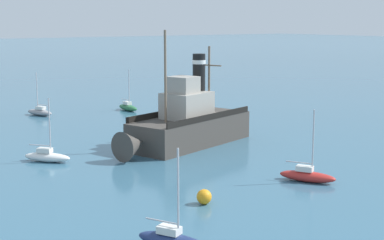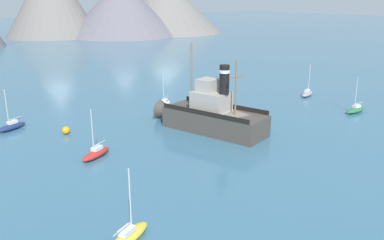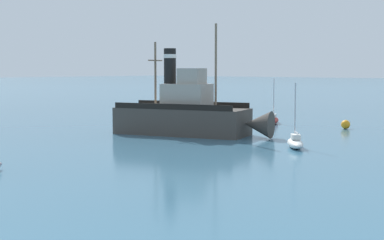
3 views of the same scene
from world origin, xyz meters
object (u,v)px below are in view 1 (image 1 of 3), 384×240
(sailboat_green, at_px, (128,107))
(sailboat_navy, at_px, (173,240))
(sailboat_white, at_px, (47,156))
(mooring_buoy, at_px, (204,197))
(old_tugboat, at_px, (186,125))
(sailboat_grey, at_px, (40,112))
(sailboat_red, at_px, (307,175))

(sailboat_green, bearing_deg, sailboat_navy, 153.30)
(sailboat_white, bearing_deg, mooring_buoy, -167.28)
(sailboat_navy, bearing_deg, old_tugboat, -36.62)
(sailboat_grey, height_order, mooring_buoy, sailboat_grey)
(mooring_buoy, bearing_deg, sailboat_green, -22.59)
(old_tugboat, distance_m, sailboat_grey, 23.26)
(sailboat_white, bearing_deg, sailboat_green, -43.19)
(sailboat_grey, bearing_deg, sailboat_white, 160.11)
(sailboat_navy, bearing_deg, mooring_buoy, -49.14)
(old_tugboat, height_order, sailboat_white, old_tugboat)
(sailboat_red, bearing_deg, sailboat_green, -9.43)
(mooring_buoy, bearing_deg, sailboat_grey, -6.64)
(sailboat_green, relative_size, sailboat_grey, 1.00)
(sailboat_green, xyz_separation_m, sailboat_white, (-18.87, 17.72, 0.00))
(sailboat_white, height_order, mooring_buoy, sailboat_white)
(sailboat_white, relative_size, sailboat_red, 1.00)
(mooring_buoy, bearing_deg, old_tugboat, -31.32)
(sailboat_white, height_order, sailboat_grey, same)
(old_tugboat, bearing_deg, sailboat_white, 83.37)
(sailboat_green, bearing_deg, sailboat_red, 170.57)
(old_tugboat, relative_size, sailboat_grey, 3.01)
(sailboat_green, bearing_deg, sailboat_grey, 75.55)
(sailboat_green, xyz_separation_m, mooring_buoy, (-34.25, 14.25, 0.02))
(sailboat_red, bearing_deg, old_tugboat, 0.12)
(sailboat_navy, bearing_deg, sailboat_red, -72.12)
(sailboat_navy, height_order, mooring_buoy, sailboat_navy)
(sailboat_green, relative_size, mooring_buoy, 5.48)
(sailboat_white, relative_size, sailboat_grey, 1.00)
(sailboat_green, distance_m, sailboat_white, 25.88)
(sailboat_green, xyz_separation_m, sailboat_navy, (-38.81, 19.52, 0.00))
(old_tugboat, bearing_deg, sailboat_green, -15.81)
(sailboat_white, bearing_deg, sailboat_grey, -19.89)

